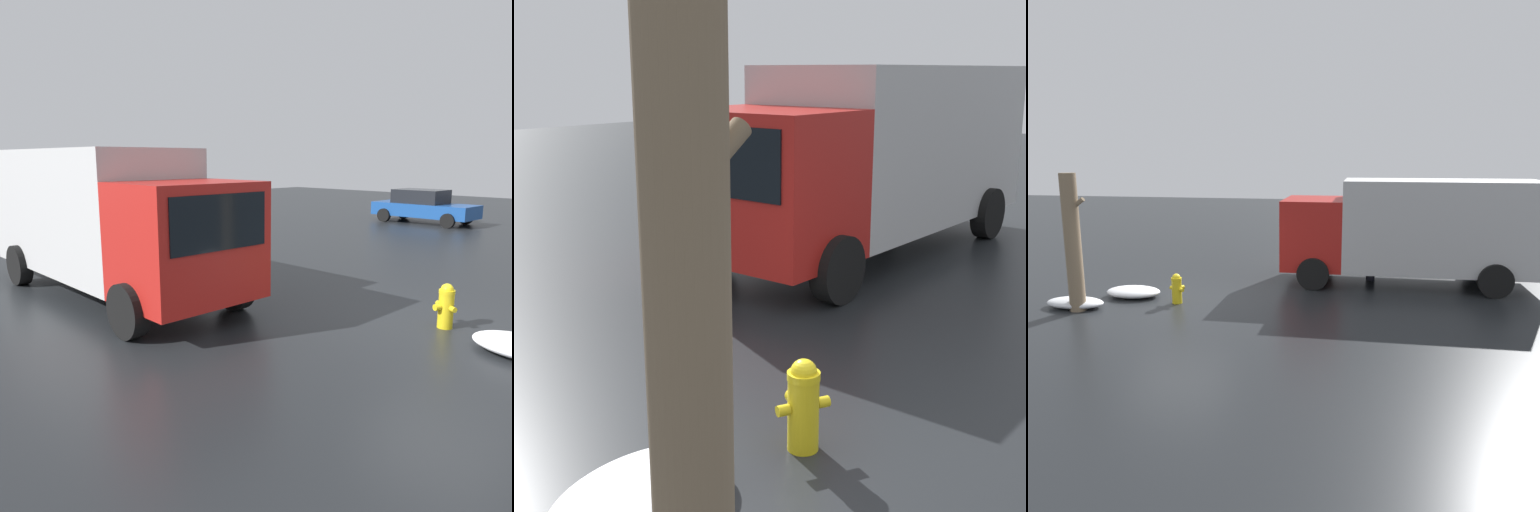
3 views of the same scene
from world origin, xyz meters
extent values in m
plane|color=black|center=(0.00, 0.00, 0.00)|extent=(60.00, 60.00, 0.00)
cylinder|color=yellow|center=(0.00, 0.00, 0.30)|extent=(0.25, 0.25, 0.60)
cylinder|color=yellow|center=(0.00, 0.00, 0.63)|extent=(0.26, 0.26, 0.06)
sphere|color=yellow|center=(0.00, 0.00, 0.66)|extent=(0.21, 0.21, 0.21)
cylinder|color=yellow|center=(0.08, 0.16, 0.37)|extent=(0.15, 0.14, 0.11)
cylinder|color=yellow|center=(-0.16, 0.08, 0.37)|extent=(0.13, 0.12, 0.09)
cylinder|color=yellow|center=(0.16, -0.08, 0.37)|extent=(0.13, 0.12, 0.09)
cylinder|color=#7F6B51|center=(-2.14, -0.96, 1.64)|extent=(0.38, 0.38, 3.29)
cylinder|color=#7F6B51|center=(-1.97, -0.96, 2.57)|extent=(0.43, 0.11, 0.35)
cube|color=red|center=(3.16, 2.99, 1.44)|extent=(1.73, 2.25, 1.99)
cube|color=black|center=(2.29, 2.99, 1.84)|extent=(0.03, 1.88, 0.87)
cube|color=#BCBCBC|center=(6.71, 2.99, 1.72)|extent=(5.37, 2.25, 2.55)
cylinder|color=black|center=(3.25, 1.87, 0.45)|extent=(0.90, 0.28, 0.90)
cylinder|color=black|center=(3.24, 4.11, 0.45)|extent=(0.90, 0.28, 0.90)
cylinder|color=black|center=(8.05, 1.88, 0.45)|extent=(0.90, 0.28, 0.90)
cylinder|color=black|center=(8.05, 4.12, 0.45)|extent=(0.90, 0.28, 0.90)
cylinder|color=#23232D|center=(4.83, 3.26, 0.42)|extent=(0.26, 0.26, 0.83)
cylinder|color=maroon|center=(4.83, 3.26, 1.18)|extent=(0.38, 0.38, 0.69)
sphere|color=tan|center=(4.83, 3.26, 1.64)|extent=(0.23, 0.23, 0.23)
ellipsoid|color=white|center=(-1.36, 0.35, 0.14)|extent=(1.45, 0.92, 0.27)
ellipsoid|color=white|center=(-2.34, -0.77, 0.12)|extent=(1.46, 0.76, 0.25)
camera|label=1|loc=(-3.61, 7.86, 2.81)|focal=35.00mm
camera|label=2|loc=(-4.13, -3.04, 2.93)|focal=50.00mm
camera|label=3|loc=(4.73, -11.53, 3.71)|focal=35.00mm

